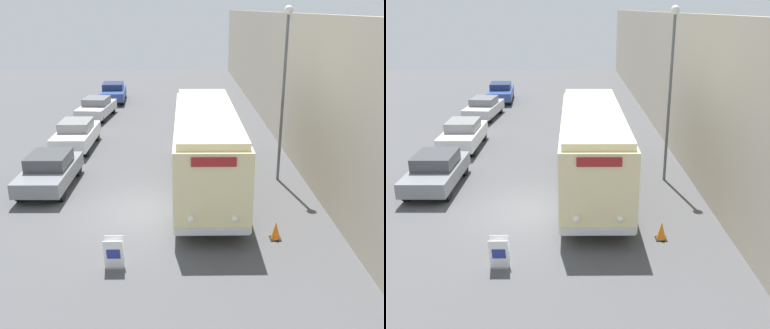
% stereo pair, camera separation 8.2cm
% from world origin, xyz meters
% --- Properties ---
extents(ground_plane, '(80.00, 80.00, 0.00)m').
position_xyz_m(ground_plane, '(0.00, 0.00, 0.00)').
color(ground_plane, '#4C4C4F').
extents(building_wall_right, '(0.30, 60.00, 6.93)m').
position_xyz_m(building_wall_right, '(7.00, 10.00, 3.47)').
color(building_wall_right, '#B2A893').
rests_on(building_wall_right, ground_plane).
extents(vintage_bus, '(2.44, 9.92, 3.39)m').
position_xyz_m(vintage_bus, '(2.45, 2.03, 1.92)').
color(vintage_bus, black).
rests_on(vintage_bus, ground_plane).
extents(sign_board, '(0.57, 0.36, 0.96)m').
position_xyz_m(sign_board, '(-0.45, -3.86, 0.46)').
color(sign_board, gray).
rests_on(sign_board, ground_plane).
extents(streetlamp, '(0.36, 0.36, 7.27)m').
position_xyz_m(streetlamp, '(5.68, 3.17, 4.63)').
color(streetlamp, '#595E60').
rests_on(streetlamp, ground_plane).
extents(parked_car_near, '(1.91, 4.20, 1.46)m').
position_xyz_m(parked_car_near, '(-4.05, 2.41, 0.75)').
color(parked_car_near, black).
rests_on(parked_car_near, ground_plane).
extents(parked_car_mid, '(1.86, 4.25, 1.51)m').
position_xyz_m(parked_car_mid, '(-4.21, 8.01, 0.77)').
color(parked_car_mid, black).
rests_on(parked_car_mid, ground_plane).
extents(parked_car_far, '(2.20, 4.41, 1.39)m').
position_xyz_m(parked_car_far, '(-4.45, 15.10, 0.71)').
color(parked_car_far, black).
rests_on(parked_car_far, ground_plane).
extents(parked_car_distant, '(2.18, 4.65, 1.48)m').
position_xyz_m(parked_car_distant, '(-4.16, 20.81, 0.77)').
color(parked_car_distant, black).
rests_on(parked_car_distant, ground_plane).
extents(traffic_cone, '(0.36, 0.36, 0.61)m').
position_xyz_m(traffic_cone, '(4.56, -2.23, 0.30)').
color(traffic_cone, black).
rests_on(traffic_cone, ground_plane).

